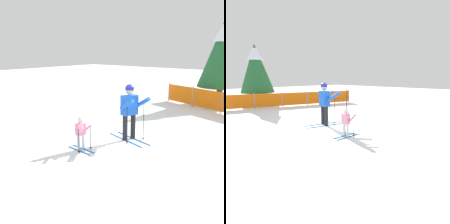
% 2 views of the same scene
% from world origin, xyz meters
% --- Properties ---
extents(ground_plane, '(60.00, 60.00, 0.00)m').
position_xyz_m(ground_plane, '(0.00, 0.00, 0.00)').
color(ground_plane, white).
extents(skier_adult, '(1.76, 0.95, 1.83)m').
position_xyz_m(skier_adult, '(-0.01, 0.16, 1.10)').
color(skier_adult, '#1966B2').
rests_on(skier_adult, ground_plane).
extents(skier_child, '(0.96, 0.51, 1.01)m').
position_xyz_m(skier_child, '(-0.52, -1.54, 0.59)').
color(skier_child, '#1966B2').
rests_on(skier_child, ground_plane).
extents(conifer_far, '(2.36, 2.36, 4.39)m').
position_xyz_m(conifer_far, '(0.16, 7.92, 2.71)').
color(conifer_far, '#4C3823').
rests_on(conifer_far, ground_plane).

